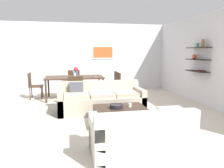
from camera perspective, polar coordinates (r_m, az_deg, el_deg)
ground_plane at (r=5.56m, az=-1.26°, el=-8.01°), size 18.00×18.00×0.00m
back_wall_unit at (r=8.87m, az=-3.37°, el=7.05°), size 8.40×0.09×2.70m
right_wall_shelf_unit at (r=7.06m, az=22.86°, el=5.99°), size 0.34×8.20×2.70m
sofa_beige at (r=5.79m, az=-2.94°, el=-4.37°), size 2.23×0.90×0.78m
loveseat_white at (r=3.46m, az=7.40°, el=-13.55°), size 1.49×0.90×0.78m
coffee_table at (r=4.73m, az=2.40°, el=-8.65°), size 1.11×0.97×0.38m
decorative_bowl at (r=4.68m, az=1.14°, el=-5.85°), size 0.29×0.29×0.08m
candle_jar at (r=4.77m, az=4.72°, el=-5.60°), size 0.08×0.08×0.09m
dining_table at (r=7.37m, az=-9.88°, el=1.43°), size 1.91×1.03×0.75m
dining_chair_right_far at (r=7.77m, az=0.20°, el=0.58°), size 0.44×0.44×0.88m
dining_chair_right_near at (r=7.32m, az=0.93°, el=0.08°), size 0.44×0.44×0.88m
dining_chair_left_far at (r=7.71m, az=-20.06°, el=-0.01°), size 0.44×0.44×0.88m
dining_chair_foot at (r=6.48m, az=-9.62°, el=-1.17°), size 0.44×0.44×0.88m
dining_chair_head at (r=8.31m, az=-10.01°, el=0.96°), size 0.44×0.44×0.88m
wine_glass_head at (r=7.80m, az=-10.00°, el=3.25°), size 0.07×0.07×0.18m
wine_glass_foot at (r=6.89m, az=-9.81°, el=2.49°), size 0.07×0.07×0.18m
wine_glass_right_near at (r=7.27m, az=-4.34°, el=2.90°), size 0.07×0.07×0.18m
centerpiece_vase at (r=7.38m, az=-9.49°, el=3.45°), size 0.16×0.16×0.32m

